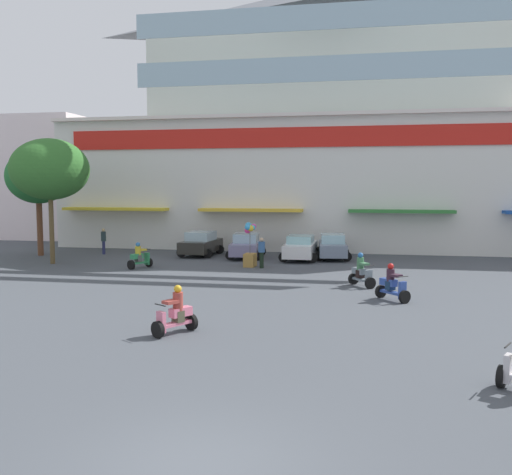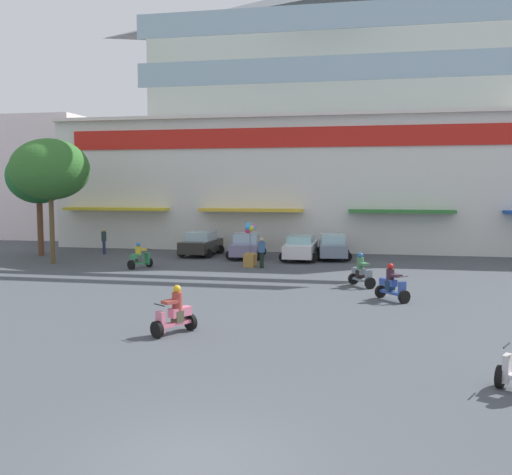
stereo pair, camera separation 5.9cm
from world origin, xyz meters
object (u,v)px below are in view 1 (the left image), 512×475
at_px(parked_car_2, 301,247).
at_px(scooter_rider_5, 361,273).
at_px(parked_car_1, 246,246).
at_px(pedestrian_0, 262,251).
at_px(plaza_tree_2, 50,169).
at_px(scooter_rider_4, 140,257).
at_px(parked_car_0, 201,244).
at_px(scooter_rider_3, 392,285).
at_px(pedestrian_2, 104,239).
at_px(plaza_tree_0, 38,177).
at_px(parked_car_3, 332,246).
at_px(scooter_rider_1, 176,314).
at_px(balloon_vendor_cart, 250,249).

height_order(parked_car_2, scooter_rider_5, scooter_rider_5).
bearing_deg(parked_car_1, pedestrian_0, -67.42).
bearing_deg(plaza_tree_2, scooter_rider_4, -8.00).
bearing_deg(parked_car_0, plaza_tree_2, -144.32).
distance_m(parked_car_0, pedestrian_0, 6.93).
xyz_separation_m(parked_car_2, scooter_rider_3, (5.00, -11.76, -0.15)).
height_order(pedestrian_0, pedestrian_2, pedestrian_2).
relative_size(parked_car_0, parked_car_1, 0.98).
bearing_deg(parked_car_0, scooter_rider_5, -42.67).
xyz_separation_m(parked_car_0, parked_car_2, (6.71, -0.88, -0.02)).
relative_size(plaza_tree_0, parked_car_3, 1.64).
distance_m(parked_car_2, scooter_rider_5, 9.56).
xyz_separation_m(scooter_rider_1, balloon_vendor_cart, (-0.63, 14.76, 0.41)).
height_order(parked_car_1, parked_car_3, parked_car_1).
bearing_deg(pedestrian_0, parked_car_3, 52.82).
relative_size(parked_car_2, pedestrian_0, 2.49).
relative_size(scooter_rider_1, pedestrian_2, 0.88).
bearing_deg(scooter_rider_3, parked_car_1, 125.27).
xyz_separation_m(plaza_tree_0, scooter_rider_4, (8.74, -4.29, -4.57)).
bearing_deg(pedestrian_0, plaza_tree_0, 169.34).
bearing_deg(parked_car_2, plaza_tree_0, -176.49).
bearing_deg(parked_car_3, pedestrian_0, -127.18).
bearing_deg(scooter_rider_3, parked_car_0, 132.82).
height_order(plaza_tree_2, scooter_rider_5, plaza_tree_2).
bearing_deg(scooter_rider_5, scooter_rider_4, 164.25).
height_order(plaza_tree_2, pedestrian_0, plaza_tree_2).
height_order(scooter_rider_3, pedestrian_0, pedestrian_0).
xyz_separation_m(plaza_tree_2, scooter_rider_4, (5.81, -0.82, -4.93)).
xyz_separation_m(plaza_tree_0, parked_car_2, (17.17, 1.05, -4.41)).
distance_m(parked_car_0, parked_car_3, 8.63).
height_order(parked_car_0, scooter_rider_5, parked_car_0).
relative_size(scooter_rider_1, scooter_rider_4, 1.02).
distance_m(scooter_rider_1, pedestrian_2, 21.87).
bearing_deg(pedestrian_2, parked_car_2, -1.43).
xyz_separation_m(plaza_tree_2, pedestrian_2, (0.89, 4.86, -4.54)).
xyz_separation_m(parked_car_1, pedestrian_0, (1.76, -4.24, 0.19)).
relative_size(scooter_rider_3, balloon_vendor_cart, 0.59).
bearing_deg(scooter_rider_4, pedestrian_0, 11.74).
xyz_separation_m(parked_car_2, pedestrian_0, (-1.75, -3.96, 0.20)).
bearing_deg(plaza_tree_0, parked_car_3, 5.81).
height_order(scooter_rider_1, pedestrian_0, pedestrian_0).
distance_m(parked_car_1, scooter_rider_5, 11.63).
relative_size(parked_car_3, scooter_rider_3, 2.85).
distance_m(parked_car_2, balloon_vendor_cart, 4.33).
distance_m(parked_car_1, scooter_rider_1, 18.64).
relative_size(plaza_tree_2, scooter_rider_1, 4.81).
distance_m(pedestrian_0, balloon_vendor_cart, 0.88).
bearing_deg(pedestrian_2, scooter_rider_5, -28.03).
distance_m(parked_car_2, pedestrian_2, 13.36).
relative_size(scooter_rider_1, scooter_rider_5, 0.98).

